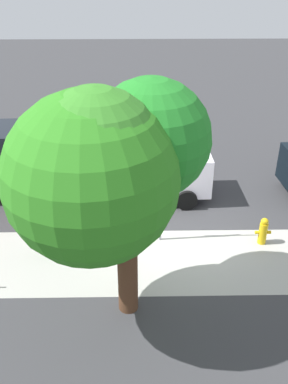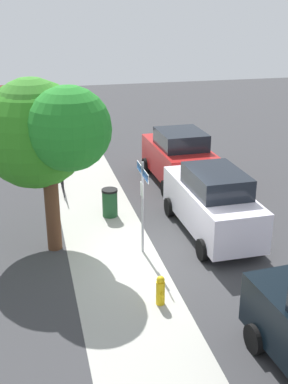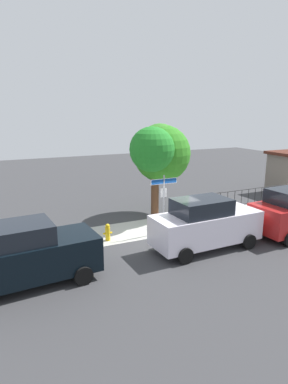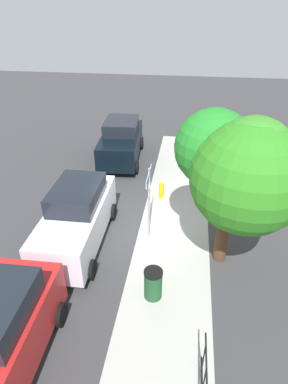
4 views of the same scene
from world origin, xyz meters
name	(u,v)px [view 2 (image 2 of 4)]	position (x,y,z in m)	size (l,w,h in m)	color
ground_plane	(158,255)	(0.00, 0.00, 0.00)	(60.00, 60.00, 0.00)	#38383A
sidewalk_strip	(104,230)	(2.00, 1.30, 0.00)	(24.00, 2.60, 0.00)	#AAA9A0
street_sign	(143,190)	(0.31, 0.40, 1.96)	(1.35, 0.07, 2.80)	#9EA0A5
shade_tree	(41,130)	(1.45, 3.05, 3.57)	(3.79, 3.63, 5.04)	#50311F
car_white	(212,202)	(0.99, -1.99, 1.08)	(4.72, 2.03, 2.19)	white
car_red	(179,157)	(5.73, -2.37, 1.08)	(4.20, 2.25, 2.18)	red
iron_fence	(58,164)	(7.52, 2.30, 0.56)	(5.33, 0.04, 1.07)	black
utility_shed	(19,119)	(12.19, 3.80, 1.50)	(2.59, 2.39, 2.94)	slate
fire_hydrant	(160,290)	(-2.42, 0.60, 0.38)	(0.42, 0.22, 0.78)	yellow
trash_bin	(110,203)	(3.07, 0.90, 0.49)	(0.55, 0.55, 0.98)	#1E4C28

